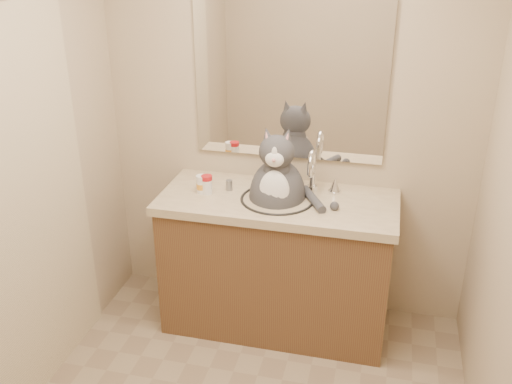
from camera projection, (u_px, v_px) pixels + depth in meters
room at (230, 219)px, 2.21m from camera, size 2.22×2.52×2.42m
vanity at (277, 260)px, 3.37m from camera, size 1.34×0.59×1.12m
mirror at (289, 81)px, 3.20m from camera, size 1.10×0.02×0.90m
shower_curtain at (15, 217)px, 2.59m from camera, size 0.02×1.30×1.93m
cat at (277, 190)px, 3.19m from camera, size 0.46×0.37×0.63m
pill_bottle_redcap at (207, 184)px, 3.24m from camera, size 0.06×0.06×0.11m
pill_bottle_orange at (202, 185)px, 3.25m from camera, size 0.07×0.07×0.11m
grey_canister at (229, 185)px, 3.29m from camera, size 0.05×0.05×0.06m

